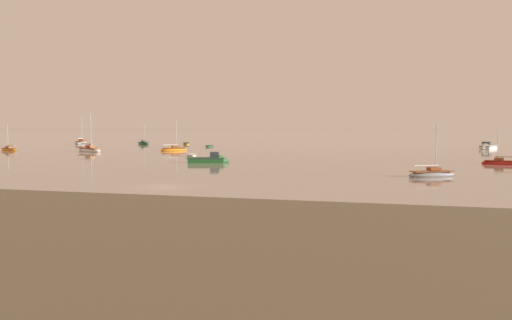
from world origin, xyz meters
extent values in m
plane|color=gray|center=(0.00, 0.00, 0.00)|extent=(800.00, 800.00, 0.00)
cube|color=brown|center=(9.90, -19.14, 0.07)|extent=(329.28, 26.18, 0.14)
ellipsoid|color=gray|center=(-61.88, 83.74, 0.22)|extent=(3.56, 6.81, 1.12)
cube|color=brown|center=(-61.88, 83.74, 0.67)|extent=(3.12, 5.82, 0.11)
cube|color=brown|center=(-61.96, 84.06, 0.99)|extent=(1.46, 1.80, 0.40)
cylinder|color=#B7BABF|center=(-62.03, 84.31, 3.88)|extent=(0.11, 0.11, 6.18)
cylinder|color=beige|center=(-61.68, 82.95, 1.40)|extent=(1.10, 3.53, 0.22)
ellipsoid|color=red|center=(31.56, 36.39, 0.17)|extent=(5.00, 2.15, 0.83)
cube|color=brown|center=(31.56, 36.39, 0.50)|extent=(4.26, 1.90, 0.08)
cube|color=brown|center=(31.33, 36.42, 0.73)|extent=(1.27, 0.98, 0.30)
cylinder|color=#B7BABF|center=(31.13, 36.45, 2.88)|extent=(0.08, 0.08, 4.59)
cylinder|color=beige|center=(32.16, 36.30, 1.04)|extent=(2.66, 0.53, 0.17)
cube|color=white|center=(35.03, 82.75, 0.25)|extent=(3.95, 5.40, 0.98)
cone|color=white|center=(33.95, 80.38, 0.25)|extent=(2.44, 2.23, 1.97)
cube|color=#33383F|center=(35.01, 82.70, 0.61)|extent=(4.04, 5.52, 0.11)
cube|color=#33383F|center=(34.54, 81.67, 1.12)|extent=(1.91, 1.74, 0.76)
cube|color=#384751|center=(34.29, 81.12, 1.17)|extent=(1.47, 0.86, 0.61)
cube|color=black|center=(36.04, 84.97, 0.39)|extent=(0.48, 0.44, 0.70)
cube|color=#23602D|center=(-7.06, 28.90, 0.24)|extent=(5.26, 3.33, 0.96)
cone|color=#23602D|center=(-4.61, 29.63, 0.24)|extent=(2.01, 2.28, 1.93)
cube|color=#33383F|center=(-7.01, 28.92, 0.60)|extent=(5.38, 3.40, 0.11)
cube|color=#33383F|center=(-5.94, 29.24, 1.09)|extent=(1.56, 1.79, 0.75)
cube|color=#384751|center=(-5.38, 29.40, 1.15)|extent=(0.67, 1.48, 0.59)
cube|color=black|center=(-9.35, 28.23, 0.38)|extent=(0.40, 0.45, 0.68)
ellipsoid|color=gold|center=(-34.34, 86.93, 0.15)|extent=(3.31, 4.54, 0.69)
cube|color=#33383F|center=(-34.34, 86.93, 0.45)|extent=(3.12, 4.22, 0.09)
cube|color=#33383F|center=(-34.34, 86.93, 0.34)|extent=(1.31, 0.86, 0.07)
ellipsoid|color=white|center=(-38.51, 50.09, 0.23)|extent=(6.93, 4.84, 1.16)
cube|color=brown|center=(-38.51, 50.09, 0.69)|extent=(5.94, 4.21, 0.12)
cube|color=brown|center=(-38.21, 49.94, 1.02)|extent=(1.96, 1.74, 0.42)
cylinder|color=#B7BABF|center=(-37.97, 49.82, 3.99)|extent=(0.12, 0.12, 6.36)
cylinder|color=beige|center=(-39.27, 50.46, 1.44)|extent=(3.41, 1.84, 0.23)
ellipsoid|color=gray|center=(22.42, 16.34, 0.18)|extent=(5.28, 4.03, 0.89)
cube|color=brown|center=(22.42, 16.34, 0.54)|extent=(4.53, 3.49, 0.09)
cube|color=brown|center=(22.64, 16.47, 0.79)|extent=(1.53, 1.40, 0.32)
cylinder|color=#B7BABF|center=(22.82, 16.57, 3.08)|extent=(0.09, 0.09, 4.92)
cylinder|color=beige|center=(21.86, 16.00, 1.12)|extent=(2.54, 1.61, 0.18)
ellipsoid|color=orange|center=(-24.41, 57.21, 0.19)|extent=(5.04, 5.07, 0.94)
cube|color=brown|center=(-24.41, 57.21, 0.56)|extent=(4.34, 4.37, 0.09)
cube|color=brown|center=(-24.22, 57.40, 0.83)|extent=(1.59, 1.59, 0.34)
cylinder|color=#B7BABF|center=(-24.07, 57.56, 3.24)|extent=(0.09, 0.09, 5.17)
cylinder|color=beige|center=(-24.89, 56.72, 1.18)|extent=(2.24, 2.26, 0.19)
ellipsoid|color=white|center=(-14.43, 41.46, 0.15)|extent=(3.31, 4.29, 0.65)
cube|color=silver|center=(-14.43, 41.46, 0.43)|extent=(3.12, 3.99, 0.09)
cube|color=silver|center=(-14.43, 41.46, 0.33)|extent=(1.23, 0.87, 0.07)
ellipsoid|color=orange|center=(-55.52, 49.08, 0.16)|extent=(4.90, 2.97, 0.81)
cube|color=brown|center=(-55.52, 49.08, 0.48)|extent=(4.19, 2.59, 0.08)
cube|color=brown|center=(-55.74, 49.16, 0.71)|extent=(1.34, 1.14, 0.29)
cylinder|color=#B7BABF|center=(-55.92, 49.22, 2.79)|extent=(0.08, 0.08, 4.44)
cylinder|color=beige|center=(-54.97, 48.87, 1.01)|extent=(2.48, 1.03, 0.16)
ellipsoid|color=#23602D|center=(-24.13, 76.09, 0.11)|extent=(1.31, 3.27, 0.51)
cube|color=#33383F|center=(-24.13, 76.09, 0.33)|extent=(1.27, 3.02, 0.07)
cube|color=#33383F|center=(-24.13, 76.09, 0.25)|extent=(1.00, 0.27, 0.05)
ellipsoid|color=#23602D|center=(-45.00, 84.95, 0.18)|extent=(4.98, 4.42, 0.88)
cube|color=#33383F|center=(-45.00, 84.95, 0.53)|extent=(4.28, 3.82, 0.09)
cube|color=#33383F|center=(-44.80, 84.79, 0.77)|extent=(1.51, 1.45, 0.32)
cylinder|color=#B7BABF|center=(-44.64, 84.66, 3.04)|extent=(0.09, 0.09, 4.84)
cylinder|color=beige|center=(-45.50, 85.35, 1.10)|extent=(2.31, 1.89, 0.18)
camera|label=1|loc=(21.08, -45.11, 5.61)|focal=40.34mm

